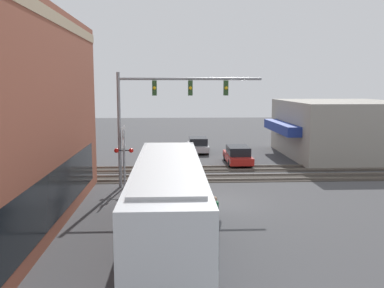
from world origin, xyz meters
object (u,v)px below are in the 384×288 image
object	(u,v)px
crossing_signal	(124,151)
city_bus	(168,200)
parked_car_red	(238,156)
pedestrian_near_bus	(214,217)
parked_car_silver	(198,145)

from	to	relation	value
crossing_signal	city_bus	bearing A→B (deg)	-164.24
crossing_signal	parked_car_red	size ratio (longest dim) A/B	0.79
city_bus	pedestrian_near_bus	world-z (taller)	city_bus
city_bus	parked_car_silver	size ratio (longest dim) A/B	2.83
city_bus	parked_car_silver	xyz separation A→B (m)	(23.29, -2.60, -1.20)
city_bus	crossing_signal	bearing A→B (deg)	15.76
pedestrian_near_bus	crossing_signal	bearing A→B (deg)	27.30
city_bus	parked_car_red	xyz separation A→B (m)	(17.24, -5.40, -1.18)
crossing_signal	parked_car_silver	xyz separation A→B (m)	(13.48, -5.37, -1.63)
parked_car_silver	pedestrian_near_bus	distance (m)	22.50
city_bus	crossing_signal	distance (m)	10.20
parked_car_red	parked_car_silver	size ratio (longest dim) A/B	1.09
parked_car_red	pedestrian_near_bus	xyz separation A→B (m)	(-16.43, 3.52, 0.21)
city_bus	parked_car_red	world-z (taller)	city_bus
pedestrian_near_bus	city_bus	bearing A→B (deg)	113.26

